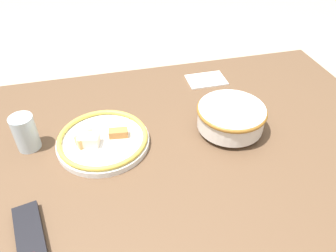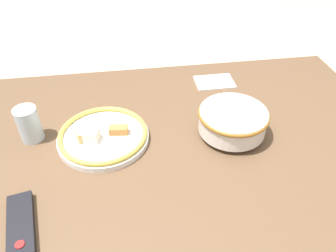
{
  "view_description": "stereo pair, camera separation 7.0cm",
  "coord_description": "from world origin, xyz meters",
  "px_view_note": "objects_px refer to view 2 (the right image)",
  "views": [
    {
      "loc": [
        0.17,
        0.67,
        1.39
      ],
      "look_at": [
        -0.01,
        -0.05,
        0.77
      ],
      "focal_mm": 35.0,
      "sensor_mm": 36.0,
      "label": 1
    },
    {
      "loc": [
        0.1,
        0.69,
        1.39
      ],
      "look_at": [
        -0.01,
        -0.05,
        0.77
      ],
      "focal_mm": 35.0,
      "sensor_mm": 36.0,
      "label": 2
    }
  ],
  "objects_px": {
    "noodle_bowl": "(233,121)",
    "food_plate": "(103,136)",
    "drinking_glass": "(29,124)",
    "tv_remote": "(21,224)"
  },
  "relations": [
    {
      "from": "noodle_bowl",
      "to": "food_plate",
      "type": "bearing_deg",
      "value": -3.77
    },
    {
      "from": "food_plate",
      "to": "drinking_glass",
      "type": "distance_m",
      "value": 0.22
    },
    {
      "from": "noodle_bowl",
      "to": "food_plate",
      "type": "relative_size",
      "value": 0.78
    },
    {
      "from": "drinking_glass",
      "to": "noodle_bowl",
      "type": "bearing_deg",
      "value": 173.6
    },
    {
      "from": "noodle_bowl",
      "to": "food_plate",
      "type": "height_order",
      "value": "noodle_bowl"
    },
    {
      "from": "food_plate",
      "to": "drinking_glass",
      "type": "xyz_separation_m",
      "value": [
        0.21,
        -0.04,
        0.04
      ]
    },
    {
      "from": "food_plate",
      "to": "tv_remote",
      "type": "height_order",
      "value": "food_plate"
    },
    {
      "from": "food_plate",
      "to": "drinking_glass",
      "type": "relative_size",
      "value": 2.51
    },
    {
      "from": "noodle_bowl",
      "to": "drinking_glass",
      "type": "xyz_separation_m",
      "value": [
        0.6,
        -0.07,
        0.0
      ]
    },
    {
      "from": "tv_remote",
      "to": "food_plate",
      "type": "bearing_deg",
      "value": -135.54
    }
  ]
}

